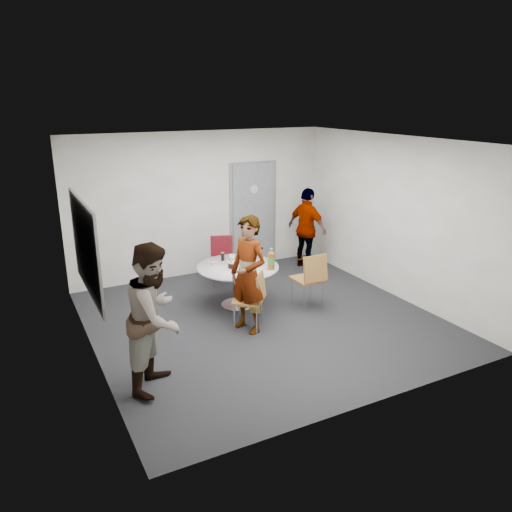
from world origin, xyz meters
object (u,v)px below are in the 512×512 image
whiteboard (86,248)px  person_left (155,317)px  chair_near_right (311,275)px  table (240,271)px  person_right (307,229)px  chair_near_left (254,295)px  person_main (248,275)px  chair_far (222,255)px  door (253,215)px

whiteboard → person_left: 1.44m
person_left → chair_near_right: bearing=-31.7°
table → whiteboard: bearing=-169.1°
person_right → chair_near_left: bearing=116.7°
person_main → chair_far: bearing=147.5°
chair_near_left → chair_far: chair_far is taller
person_main → person_right: size_ratio=1.07×
table → person_left: 2.54m
door → person_right: door is taller
chair_far → person_left: person_left is taller
door → chair_near_left: bearing=-116.9°
chair_far → person_main: person_main is taller
chair_near_left → person_left: person_left is taller
chair_near_left → person_main: bearing=131.7°
whiteboard → person_right: whiteboard is taller
door → table: size_ratio=1.61×
chair_near_left → chair_far: (0.35, 1.94, 0.02)m
person_left → person_main: bearing=-25.0°
person_main → chair_near_left: bearing=72.6°
chair_near_left → chair_near_right: chair_near_right is taller
table → person_main: person_main is taller
chair_far → person_main: (-0.44, -1.95, 0.32)m
door → person_main: size_ratio=1.23×
table → person_main: bearing=-107.9°
chair_far → person_left: 3.46m
person_right → person_left: bearing=110.5°
door → whiteboard: bearing=-147.3°
person_main → person_left: size_ratio=0.98×
table → person_main: (-0.28, -0.86, 0.26)m
person_main → person_left: person_left is taller
chair_far → person_right: bearing=-159.1°
door → chair_near_right: bearing=-95.0°
whiteboard → chair_near_right: 3.46m
door → person_main: door is taller
chair_near_right → person_main: (-1.23, -0.23, 0.29)m
chair_near_left → chair_near_right: 1.17m
door → chair_near_left: door is taller
whiteboard → table: 2.58m
chair_far → person_right: (1.86, 0.06, 0.26)m
door → person_right: (0.85, -0.67, -0.22)m
person_right → chair_far: bearing=76.3°
chair_near_left → person_right: size_ratio=0.54×
person_left → person_right: bearing=-16.2°
person_right → person_main: bearing=115.7°
table → chair_near_left: (-0.19, -0.85, -0.08)m
whiteboard → chair_far: size_ratio=2.15×
table → person_right: bearing=29.6°
whiteboard → person_right: bearing=20.0°
door → person_left: size_ratio=1.21×
table → chair_near_left: bearing=-102.5°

